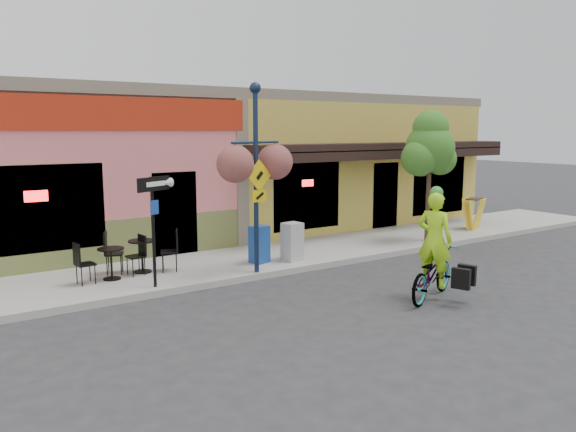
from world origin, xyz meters
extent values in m
plane|color=#2D2D30|center=(0.00, 0.00, 0.00)|extent=(90.00, 90.00, 0.00)
cube|color=#9E9B93|center=(0.00, 2.00, 0.07)|extent=(24.00, 3.00, 0.15)
cube|color=#A8A59E|center=(0.00, 0.55, 0.07)|extent=(24.00, 0.12, 0.15)
imported|color=maroon|center=(-0.09, -2.64, 0.51)|extent=(2.06, 1.34, 1.02)
imported|color=#A9F619|center=(-0.04, -2.64, 0.96)|extent=(0.68, 0.82, 1.91)
camera|label=1|loc=(-8.58, -10.10, 3.37)|focal=35.00mm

